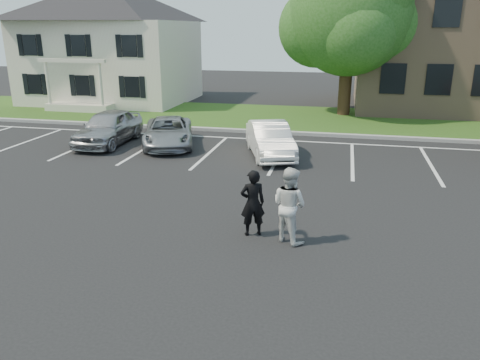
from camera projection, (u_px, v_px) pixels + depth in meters
name	position (u px, v px, depth m)	size (l,w,h in m)	color
ground_plane	(231.00, 244.00, 10.85)	(90.00, 90.00, 0.00)	black
curb	(291.00, 133.00, 21.96)	(40.00, 0.30, 0.15)	gray
grass_strip	(299.00, 118.00, 25.69)	(44.00, 8.00, 0.08)	#224B13
stall_lines	(317.00, 152.00, 18.87)	(34.00, 5.36, 0.01)	silver
house	(111.00, 43.00, 30.89)	(10.30, 9.22, 7.60)	beige
tree	(351.00, 17.00, 25.20)	(7.80, 7.20, 8.80)	black
man_black_suit	(253.00, 203.00, 11.11)	(0.60, 0.39, 1.64)	black
man_white_shirt	(289.00, 205.00, 10.77)	(0.87, 0.68, 1.80)	silver
car_silver_west	(109.00, 127.00, 20.02)	(1.71, 4.25, 1.45)	#A1A1A6
car_silver_minivan	(168.00, 132.00, 19.73)	(1.96, 4.25, 1.18)	#94969B
car_white_sedan	(270.00, 140.00, 18.12)	(1.39, 3.99, 1.32)	silver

